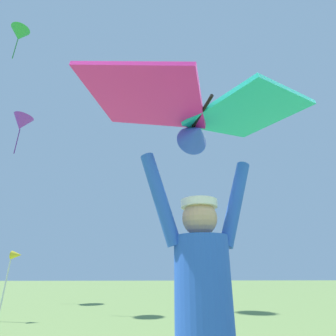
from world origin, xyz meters
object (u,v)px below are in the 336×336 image
Objects in this scene: marker_flag at (15,259)px; distant_kite_green_overhead_distant at (19,34)px; kite_flyer_person at (204,315)px; distant_kite_purple_mid_left at (22,123)px; held_stunt_kite at (198,114)px; distant_kite_magenta_mid_right at (91,73)px.

distant_kite_green_overhead_distant is at bearing 142.60° from marker_flag.
kite_flyer_person is at bearing -57.84° from marker_flag.
kite_flyer_person is 17.15m from distant_kite_green_overhead_distant.
distant_kite_purple_mid_left is at bearing 123.12° from kite_flyer_person.
marker_flag is (-4.17, 6.68, -0.69)m from held_stunt_kite.
distant_kite_magenta_mid_right is (1.44, 9.02, 5.65)m from distant_kite_green_overhead_distant.
distant_kite_green_overhead_distant is 10.74m from distant_kite_magenta_mid_right.
marker_flag is (3.44, -2.63, -11.65)m from distant_kite_green_overhead_distant.
distant_kite_purple_mid_left is at bearing 123.00° from held_stunt_kite.
marker_flag is at bearing 122.16° from kite_flyer_person.
held_stunt_kite is 16.64m from distant_kite_purple_mid_left.
distant_kite_magenta_mid_right reaches higher than held_stunt_kite.
distant_kite_magenta_mid_right is 11.10m from distant_kite_purple_mid_left.
kite_flyer_person is at bearing 98.68° from held_stunt_kite.
distant_kite_purple_mid_left is (-8.13, 12.51, 7.36)m from held_stunt_kite.
distant_kite_green_overhead_distant is 1.17× the size of marker_flag.
distant_kite_green_overhead_distant is 4.84m from distant_kite_purple_mid_left.
distant_kite_purple_mid_left reaches higher than held_stunt_kite.
distant_kite_magenta_mid_right is at bearing 99.75° from marker_flag.
distant_kite_magenta_mid_right reaches higher than marker_flag.
marker_flag is (2.00, -11.65, -17.30)m from distant_kite_magenta_mid_right.
kite_flyer_person is 1.06× the size of marker_flag.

